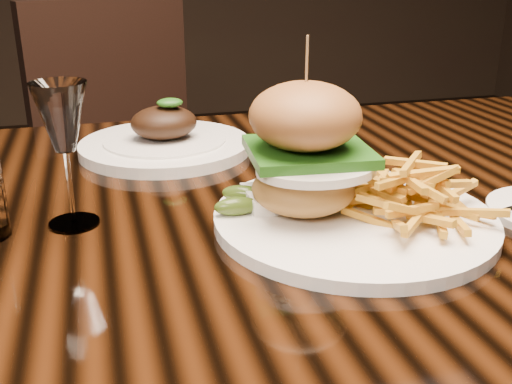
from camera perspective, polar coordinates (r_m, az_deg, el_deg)
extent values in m
cube|color=black|center=(0.80, -0.70, -1.80)|extent=(1.60, 0.90, 0.04)
cube|color=black|center=(1.60, 22.30, -6.04)|extent=(0.06, 0.06, 0.71)
cylinder|color=white|center=(0.72, 9.29, -2.51)|extent=(0.33, 0.33, 0.01)
ellipsoid|color=olive|center=(0.71, 4.50, 0.31)|extent=(0.12, 0.12, 0.05)
ellipsoid|color=silver|center=(0.68, 5.76, 2.25)|extent=(0.14, 0.11, 0.01)
ellipsoid|color=orange|center=(0.67, 8.01, 2.31)|extent=(0.03, 0.03, 0.01)
cube|color=#2B6E1B|center=(0.69, 4.60, 3.67)|extent=(0.15, 0.14, 0.01)
ellipsoid|color=brown|center=(0.68, 4.71, 7.25)|extent=(0.13, 0.13, 0.08)
cylinder|color=#A77E4E|center=(0.67, 4.81, 10.44)|extent=(0.00, 0.00, 0.10)
ellipsoid|color=#2B3E10|center=(0.70, -1.86, -1.34)|extent=(0.05, 0.02, 0.02)
ellipsoid|color=#2B3E10|center=(0.73, -1.23, -0.19)|extent=(0.06, 0.04, 0.02)
cube|color=white|center=(0.73, 1.80, -1.02)|extent=(0.07, 0.07, 0.03)
cylinder|color=white|center=(0.74, -16.91, -2.84)|extent=(0.06, 0.06, 0.00)
cylinder|color=white|center=(0.73, -17.29, 0.47)|extent=(0.01, 0.01, 0.09)
cone|color=white|center=(0.70, -18.03, 6.81)|extent=(0.06, 0.06, 0.08)
cylinder|color=white|center=(0.99, -8.64, 4.33)|extent=(0.28, 0.28, 0.02)
cylinder|color=white|center=(0.99, -8.65, 4.44)|extent=(0.20, 0.20, 0.02)
ellipsoid|color=black|center=(0.98, -8.77, 6.55)|extent=(0.11, 0.09, 0.05)
ellipsoid|color=#2B6E1B|center=(0.97, -8.22, 8.42)|extent=(0.04, 0.03, 0.01)
cube|color=black|center=(1.63, -9.99, -0.44)|extent=(0.60, 0.60, 0.06)
cube|color=black|center=(1.75, -13.70, 9.28)|extent=(0.45, 0.21, 0.50)
cylinder|color=black|center=(1.51, -12.61, -12.18)|extent=(0.04, 0.04, 0.45)
cylinder|color=black|center=(1.67, -0.60, -8.15)|extent=(0.04, 0.04, 0.45)
cylinder|color=black|center=(1.82, -17.64, -6.55)|extent=(0.04, 0.04, 0.45)
cylinder|color=black|center=(1.96, -7.17, -3.69)|extent=(0.04, 0.04, 0.45)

